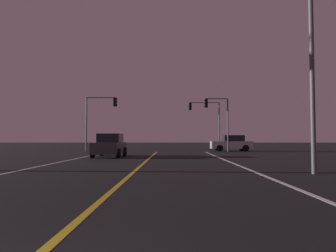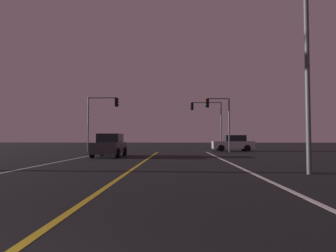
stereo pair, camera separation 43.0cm
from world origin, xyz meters
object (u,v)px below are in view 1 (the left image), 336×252
Objects in this scene: traffic_light_near_left at (101,111)px; traffic_light_far_right at (204,114)px; traffic_light_near_right at (216,112)px; street_lamp_right_near at (300,38)px; car_oncoming at (110,146)px; car_crossing_side at (232,143)px.

traffic_light_near_left is 0.98× the size of traffic_light_far_right.
traffic_light_near_left is (-11.77, 0.00, 0.13)m from traffic_light_near_right.
street_lamp_right_near reaches higher than traffic_light_near_right.
traffic_light_near_right is 0.95× the size of traffic_light_far_right.
traffic_light_near_left is (-2.66, 8.43, 3.32)m from car_oncoming.
car_oncoming is 0.52× the size of street_lamp_right_near.
traffic_light_near_right is at bearing 132.78° from car_oncoming.
traffic_light_near_left is at bearing -162.45° from car_oncoming.
car_crossing_side is 0.79× the size of traffic_light_near_right.
traffic_light_near_left is at bearing 26.26° from traffic_light_far_right.
traffic_light_far_right is at bearing -83.57° from traffic_light_near_right.
traffic_light_near_right is 0.66× the size of street_lamp_right_near.
traffic_light_far_right is at bearing -87.61° from street_lamp_right_near.
car_crossing_side is 0.77× the size of traffic_light_near_left.
traffic_light_near_right is at bearing 44.70° from car_crossing_side.
car_oncoming is 14.86m from street_lamp_right_near.
car_crossing_side is 14.16m from traffic_light_near_left.
car_oncoming is 0.75× the size of traffic_light_far_right.
car_oncoming is at bearing 43.12° from car_crossing_side.
traffic_light_near_left reaches higher than car_crossing_side.
traffic_light_near_right is at bearing -0.00° from traffic_light_near_left.
car_crossing_side is at bearing -135.30° from traffic_light_near_right.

